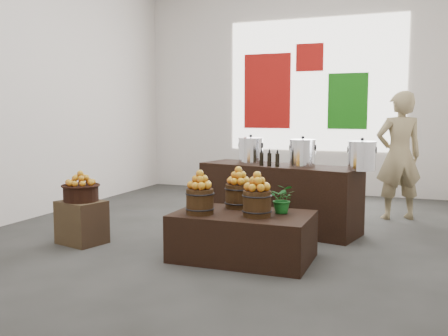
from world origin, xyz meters
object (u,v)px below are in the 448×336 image
at_px(counter, 278,197).
at_px(stock_pot_left, 251,151).
at_px(crate, 82,222).
at_px(shopper, 399,156).
at_px(stock_pot_center, 303,154).
at_px(stock_pot_right, 362,157).
at_px(display_table, 243,236).
at_px(wicker_basket, 81,193).

xyz_separation_m(counter, stock_pot_left, (-0.41, 0.09, 0.57)).
height_order(crate, shopper, shopper).
relative_size(crate, counter, 0.24).
relative_size(stock_pot_center, stock_pot_right, 1.00).
relative_size(display_table, counter, 0.68).
bearing_deg(wicker_basket, stock_pot_right, 22.75).
distance_m(counter, shopper, 1.92).
height_order(crate, stock_pot_left, stock_pot_left).
xyz_separation_m(counter, stock_pot_right, (1.04, -0.23, 0.57)).
distance_m(crate, wicker_basket, 0.33).
xyz_separation_m(wicker_basket, stock_pot_right, (2.96, 1.24, 0.41)).
distance_m(wicker_basket, stock_pot_right, 3.23).
height_order(counter, shopper, shopper).
xyz_separation_m(crate, stock_pot_center, (2.24, 1.40, 0.74)).
distance_m(stock_pot_center, shopper, 1.69).
distance_m(wicker_basket, counter, 2.43).
bearing_deg(crate, stock_pot_center, 32.09).
distance_m(counter, stock_pot_center, 0.66).
xyz_separation_m(counter, shopper, (1.40, 1.22, 0.48)).
bearing_deg(crate, wicker_basket, 0.00).
distance_m(wicker_basket, shopper, 4.29).
bearing_deg(stock_pot_right, stock_pot_left, 167.28).
relative_size(crate, display_table, 0.36).
height_order(stock_pot_right, shopper, shopper).
xyz_separation_m(wicker_basket, shopper, (3.32, 2.69, 0.31)).
xyz_separation_m(crate, wicker_basket, (0.00, 0.00, 0.33)).
relative_size(counter, shopper, 1.14).
xyz_separation_m(display_table, stock_pot_center, (0.32, 1.34, 0.75)).
distance_m(stock_pot_left, stock_pot_right, 1.48).
bearing_deg(shopper, stock_pot_center, 25.52).
distance_m(stock_pot_left, stock_pot_center, 0.74).
bearing_deg(wicker_basket, crate, 0.00).
distance_m(counter, stock_pot_left, 0.71).
height_order(wicker_basket, stock_pot_right, stock_pot_right).
height_order(wicker_basket, shopper, shopper).
bearing_deg(stock_pot_left, shopper, 31.95).
bearing_deg(display_table, stock_pot_center, 76.39).
relative_size(wicker_basket, shopper, 0.22).
height_order(crate, stock_pot_center, stock_pot_center).
relative_size(display_table, stock_pot_left, 4.38).
xyz_separation_m(stock_pot_center, shopper, (1.08, 1.29, -0.09)).
bearing_deg(stock_pot_right, wicker_basket, -157.25).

